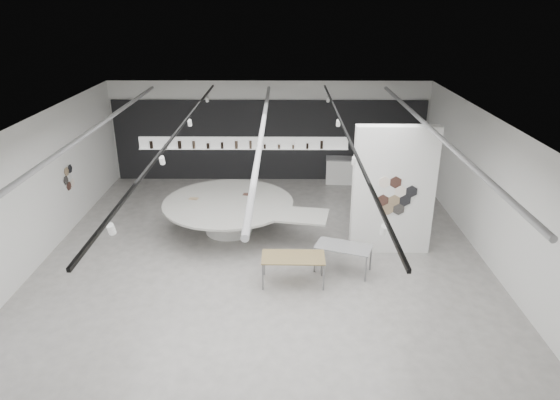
{
  "coord_description": "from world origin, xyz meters",
  "views": [
    {
      "loc": [
        0.52,
        -11.58,
        6.69
      ],
      "look_at": [
        0.44,
        1.2,
        1.44
      ],
      "focal_mm": 32.0,
      "sensor_mm": 36.0,
      "label": 1
    }
  ],
  "objects_px": {
    "kitchen_counter": "(348,170)",
    "display_island": "(231,212)",
    "sample_table_stone": "(343,248)",
    "sample_table_wood": "(293,259)",
    "partition_column": "(393,191)"
  },
  "relations": [
    {
      "from": "display_island",
      "to": "sample_table_wood",
      "type": "bearing_deg",
      "value": -47.27
    },
    {
      "from": "partition_column",
      "to": "display_island",
      "type": "height_order",
      "value": "partition_column"
    },
    {
      "from": "display_island",
      "to": "kitchen_counter",
      "type": "relative_size",
      "value": 2.96
    },
    {
      "from": "sample_table_wood",
      "to": "kitchen_counter",
      "type": "bearing_deg",
      "value": 72.84
    },
    {
      "from": "display_island",
      "to": "sample_table_wood",
      "type": "distance_m",
      "value": 3.42
    },
    {
      "from": "sample_table_wood",
      "to": "sample_table_stone",
      "type": "height_order",
      "value": "sample_table_wood"
    },
    {
      "from": "sample_table_wood",
      "to": "kitchen_counter",
      "type": "xyz_separation_m",
      "value": [
        2.24,
        7.26,
        -0.18
      ]
    },
    {
      "from": "kitchen_counter",
      "to": "display_island",
      "type": "bearing_deg",
      "value": -128.15
    },
    {
      "from": "kitchen_counter",
      "to": "partition_column",
      "type": "bearing_deg",
      "value": -80.15
    },
    {
      "from": "sample_table_wood",
      "to": "display_island",
      "type": "bearing_deg",
      "value": 122.23
    },
    {
      "from": "sample_table_stone",
      "to": "sample_table_wood",
      "type": "bearing_deg",
      "value": -156.21
    },
    {
      "from": "partition_column",
      "to": "kitchen_counter",
      "type": "height_order",
      "value": "partition_column"
    },
    {
      "from": "partition_column",
      "to": "kitchen_counter",
      "type": "bearing_deg",
      "value": 95.02
    },
    {
      "from": "sample_table_wood",
      "to": "kitchen_counter",
      "type": "distance_m",
      "value": 7.6
    },
    {
      "from": "partition_column",
      "to": "sample_table_wood",
      "type": "distance_m",
      "value": 3.42
    }
  ]
}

